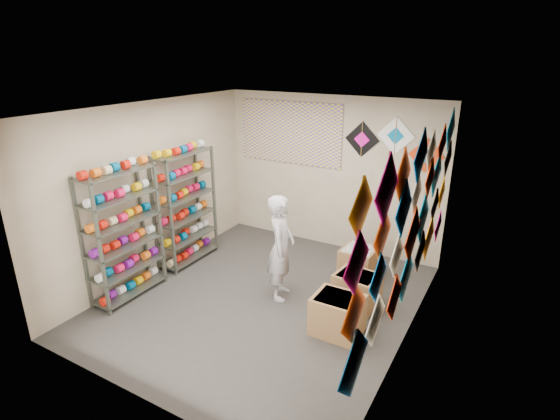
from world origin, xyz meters
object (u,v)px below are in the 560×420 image
Objects in this scene: shopkeeper at (281,248)px; shelf_rack_front at (123,235)px; carton_b at (357,290)px; carton_c at (359,263)px; shelf_rack_back at (186,208)px; carton_a at (338,315)px.

shelf_rack_front is at bearing 100.35° from shopkeeper.
carton_c is at bearing 114.69° from carton_b.
carton_c is (2.72, 2.18, -0.71)m from shelf_rack_front.
shelf_rack_front is 3.36m from carton_b.
shelf_rack_front is at bearing -90.00° from shelf_rack_back.
shelf_rack_back reaches higher than carton_a.
shopkeeper reaches higher than carton_a.
carton_b is 0.84m from carton_c.
shelf_rack_front reaches higher than carton_b.
carton_a is 1.09× the size of carton_c.
shelf_rack_front is 3.26× the size of carton_b.
carton_a is (3.00, 0.65, -0.70)m from shelf_rack_front.
shopkeeper is 1.45m from carton_c.
shelf_rack_back is 3.40× the size of carton_c.
carton_b is at bearing 91.04° from carton_a.
carton_c is (0.78, 1.11, -0.53)m from shopkeeper.
carton_a is 1.55m from carton_c.
carton_a reaches higher than carton_c.
shopkeeper is at bearing -157.18° from carton_b.
carton_b is (-0.02, 0.73, -0.02)m from carton_a.
shelf_rack_back is 3.26× the size of carton_b.
carton_a is at bearing -129.94° from shopkeeper.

